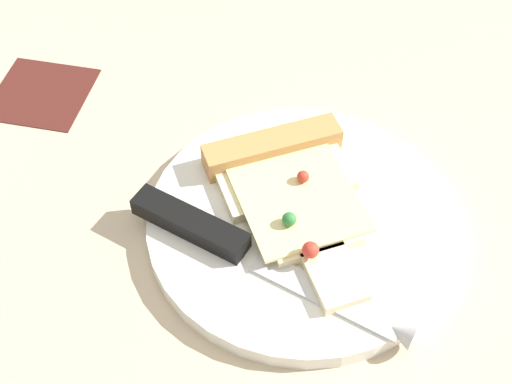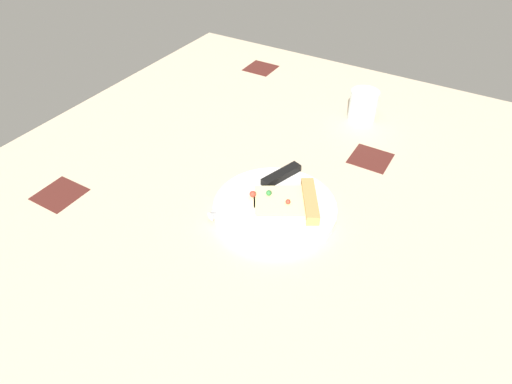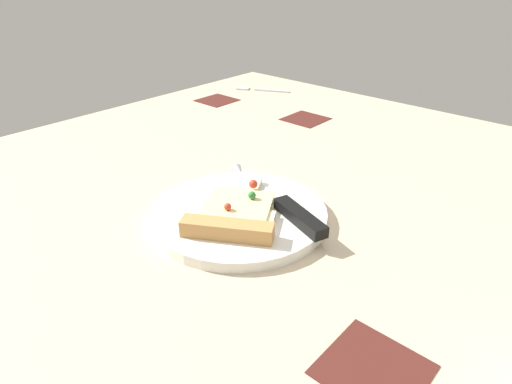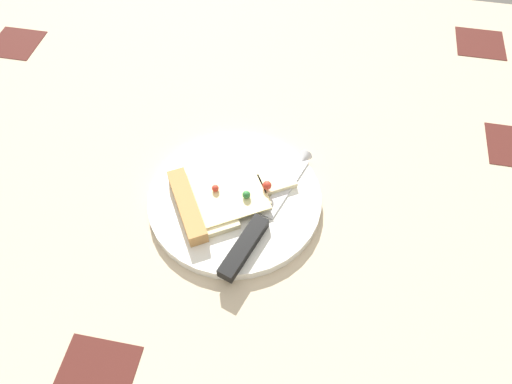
# 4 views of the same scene
# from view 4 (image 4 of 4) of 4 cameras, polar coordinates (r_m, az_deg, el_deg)

# --- Properties ---
(ground_plane) EXTENTS (1.34, 1.34, 0.03)m
(ground_plane) POSITION_cam_4_polar(r_m,az_deg,el_deg) (0.67, -2.15, -7.02)
(ground_plane) COLOR #C6B293
(ground_plane) RESTS_ON ground
(plate) EXTENTS (0.25, 0.25, 0.02)m
(plate) POSITION_cam_4_polar(r_m,az_deg,el_deg) (0.69, -2.55, -0.84)
(plate) COLOR white
(plate) RESTS_ON ground_plane
(pizza_slice) EXTENTS (0.19, 0.16, 0.03)m
(pizza_slice) POSITION_cam_4_polar(r_m,az_deg,el_deg) (0.68, -4.66, -0.72)
(pizza_slice) COLOR beige
(pizza_slice) RESTS_ON plate
(knife) EXTENTS (0.10, 0.23, 0.02)m
(knife) POSITION_cam_4_polar(r_m,az_deg,el_deg) (0.65, 0.57, -3.68)
(knife) COLOR silver
(knife) RESTS_ON plate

